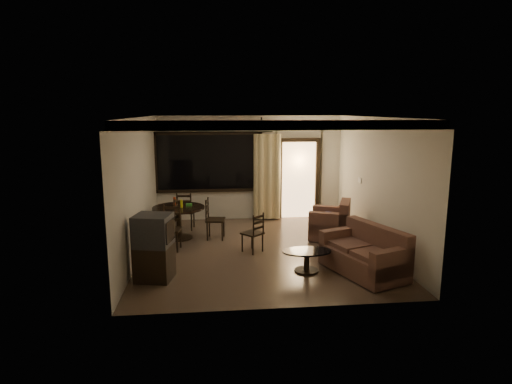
{
  "coord_description": "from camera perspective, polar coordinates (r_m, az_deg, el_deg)",
  "views": [
    {
      "loc": [
        -1.01,
        -8.68,
        2.94
      ],
      "look_at": [
        -0.09,
        0.2,
        1.23
      ],
      "focal_mm": 30.0,
      "sensor_mm": 36.0,
      "label": 1
    }
  ],
  "objects": [
    {
      "name": "dining_chair_west",
      "position": [
        10.24,
        -11.5,
        -4.4
      ],
      "size": [
        0.47,
        0.47,
        0.95
      ],
      "rotation": [
        0.0,
        0.0,
        -1.71
      ],
      "color": "black",
      "rests_on": "ground"
    },
    {
      "name": "room_shell",
      "position": [
        10.63,
        2.8,
        4.86
      ],
      "size": [
        5.5,
        6.7,
        5.5
      ],
      "color": "beige",
      "rests_on": "ground"
    },
    {
      "name": "side_chair",
      "position": [
        9.02,
        -0.43,
        -6.46
      ],
      "size": [
        0.53,
        0.53,
        0.85
      ],
      "rotation": [
        0.0,
        0.0,
        3.88
      ],
      "color": "black",
      "rests_on": "ground"
    },
    {
      "name": "tv_cabinet",
      "position": [
        7.72,
        -13.45,
        -7.18
      ],
      "size": [
        0.71,
        0.67,
        1.17
      ],
      "rotation": [
        0.0,
        0.0,
        -0.22
      ],
      "color": "black",
      "rests_on": "ground"
    },
    {
      "name": "armchair",
      "position": [
        10.07,
        10.11,
        -4.13
      ],
      "size": [
        1.13,
        1.13,
        0.88
      ],
      "rotation": [
        0.0,
        0.0,
        -0.37
      ],
      "color": "#41271E",
      "rests_on": "ground"
    },
    {
      "name": "dining_chair_south",
      "position": [
        9.3,
        -11.31,
        -5.81
      ],
      "size": [
        0.47,
        0.52,
        0.95
      ],
      "rotation": [
        0.0,
        0.0,
        -0.14
      ],
      "color": "black",
      "rests_on": "ground"
    },
    {
      "name": "dining_chair_east",
      "position": [
        9.96,
        -5.48,
        -4.65
      ],
      "size": [
        0.47,
        0.47,
        0.95
      ],
      "rotation": [
        0.0,
        0.0,
        1.43
      ],
      "color": "black",
      "rests_on": "ground"
    },
    {
      "name": "ground",
      "position": [
        9.22,
        0.69,
        -7.73
      ],
      "size": [
        5.5,
        5.5,
        0.0
      ],
      "primitive_type": "plane",
      "color": "#7F6651",
      "rests_on": "ground"
    },
    {
      "name": "sofa",
      "position": [
        8.12,
        14.43,
        -8.15
      ],
      "size": [
        1.35,
        1.79,
        0.85
      ],
      "rotation": [
        0.0,
        0.0,
        0.36
      ],
      "color": "#41271E",
      "rests_on": "ground"
    },
    {
      "name": "dining_chair_north",
      "position": [
        10.85,
        -9.34,
        -3.46
      ],
      "size": [
        0.47,
        0.47,
        0.95
      ],
      "rotation": [
        0.0,
        0.0,
        3.0
      ],
      "color": "black",
      "rests_on": "ground"
    },
    {
      "name": "dining_table",
      "position": [
        10.03,
        -10.25,
        -2.85
      ],
      "size": [
        1.2,
        1.2,
        0.97
      ],
      "rotation": [
        0.0,
        0.0,
        -0.14
      ],
      "color": "black",
      "rests_on": "ground"
    },
    {
      "name": "coffee_table",
      "position": [
        8.02,
        6.78,
        -8.67
      ],
      "size": [
        0.91,
        0.55,
        0.4
      ],
      "rotation": [
        0.0,
        0.0,
        -0.18
      ],
      "color": "black",
      "rests_on": "ground"
    }
  ]
}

